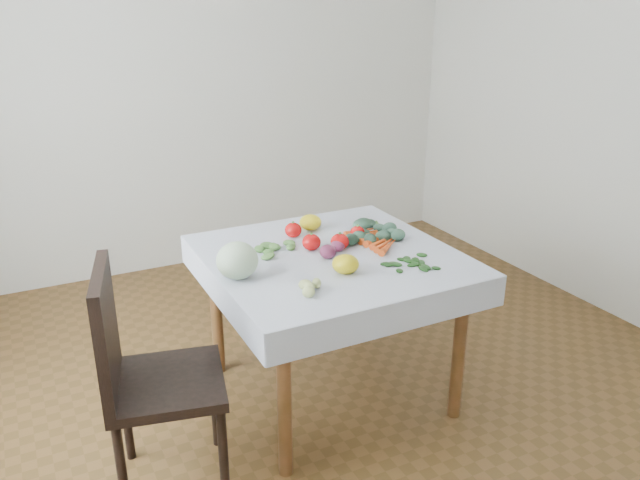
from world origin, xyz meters
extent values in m
plane|color=brown|center=(0.00, 0.00, 0.00)|extent=(4.00, 4.00, 0.00)
cube|color=silver|center=(0.00, 2.00, 1.35)|extent=(4.00, 0.04, 2.70)
cube|color=brown|center=(0.00, 0.00, 0.73)|extent=(1.00, 1.00, 0.04)
cylinder|color=brown|center=(-0.44, -0.44, 0.35)|extent=(0.06, 0.06, 0.71)
cylinder|color=brown|center=(0.44, -0.44, 0.35)|extent=(0.06, 0.06, 0.71)
cylinder|color=brown|center=(-0.44, 0.44, 0.35)|extent=(0.06, 0.06, 0.71)
cylinder|color=brown|center=(0.44, 0.44, 0.35)|extent=(0.06, 0.06, 0.71)
cube|color=silver|center=(0.00, 0.00, 0.75)|extent=(1.12, 1.12, 0.01)
cube|color=black|center=(-0.86, -0.27, 0.47)|extent=(0.52, 0.52, 0.04)
cube|color=black|center=(-1.05, -0.23, 0.73)|extent=(0.14, 0.43, 0.48)
cylinder|color=black|center=(-1.09, -0.41, 0.22)|extent=(0.04, 0.04, 0.45)
cylinder|color=black|center=(-0.72, -0.50, 0.22)|extent=(0.04, 0.04, 0.45)
cylinder|color=black|center=(-1.00, -0.05, 0.22)|extent=(0.04, 0.04, 0.45)
cylinder|color=black|center=(-0.64, -0.13, 0.22)|extent=(0.04, 0.04, 0.45)
ellipsoid|color=#B5C9A9|center=(-0.48, -0.06, 0.84)|extent=(0.20, 0.20, 0.16)
ellipsoid|color=red|center=(-0.06, 0.29, 0.79)|extent=(0.09, 0.09, 0.07)
ellipsoid|color=red|center=(-0.06, 0.09, 0.80)|extent=(0.10, 0.10, 0.08)
ellipsoid|color=red|center=(0.07, 0.04, 0.79)|extent=(0.11, 0.11, 0.08)
ellipsoid|color=red|center=(0.22, 0.13, 0.79)|extent=(0.09, 0.09, 0.06)
ellipsoid|color=yellow|center=(0.06, 0.35, 0.80)|extent=(0.13, 0.13, 0.08)
ellipsoid|color=yellow|center=(-0.04, -0.22, 0.80)|extent=(0.16, 0.16, 0.08)
ellipsoid|color=#58192F|center=(0.05, 0.02, 0.78)|extent=(0.08, 0.08, 0.06)
ellipsoid|color=#58192F|center=(-0.04, -0.04, 0.79)|extent=(0.10, 0.10, 0.06)
ellipsoid|color=#C6D37A|center=(-0.26, -0.33, 0.78)|extent=(0.05, 0.05, 0.04)
ellipsoid|color=#C6D37A|center=(-0.29, -0.32, 0.78)|extent=(0.05, 0.05, 0.04)
ellipsoid|color=#C6D37A|center=(-0.26, -0.36, 0.78)|extent=(0.05, 0.05, 0.04)
ellipsoid|color=#C6D37A|center=(-0.24, -0.29, 0.78)|extent=(0.05, 0.05, 0.04)
cone|color=#F0561A|center=(0.28, 0.17, 0.77)|extent=(0.22, 0.04, 0.03)
cone|color=#F0561A|center=(0.28, 0.14, 0.77)|extent=(0.22, 0.06, 0.03)
cone|color=#F0561A|center=(0.28, 0.10, 0.77)|extent=(0.22, 0.08, 0.03)
cone|color=#F0561A|center=(0.28, 0.07, 0.77)|extent=(0.21, 0.10, 0.03)
cone|color=#F0561A|center=(0.28, 0.03, 0.77)|extent=(0.21, 0.11, 0.03)
cone|color=#F0561A|center=(0.28, 0.00, 0.77)|extent=(0.20, 0.13, 0.03)
cone|color=#F0561A|center=(0.28, -0.03, 0.77)|extent=(0.20, 0.14, 0.03)
cone|color=#F0561A|center=(0.28, -0.07, 0.77)|extent=(0.19, 0.16, 0.03)
ellipsoid|color=#395E4B|center=(0.33, 0.10, 0.78)|extent=(0.07, 0.07, 0.05)
ellipsoid|color=#395E4B|center=(0.29, 0.14, 0.78)|extent=(0.07, 0.07, 0.05)
ellipsoid|color=#395E4B|center=(0.29, 0.07, 0.78)|extent=(0.07, 0.07, 0.05)
ellipsoid|color=#395E4B|center=(0.36, 0.14, 0.78)|extent=(0.07, 0.07, 0.05)
ellipsoid|color=#395E4B|center=(0.23, 0.13, 0.78)|extent=(0.07, 0.07, 0.05)
ellipsoid|color=#395E4B|center=(0.35, 0.05, 0.78)|extent=(0.07, 0.07, 0.05)
ellipsoid|color=#395E4B|center=(0.32, 0.19, 0.78)|extent=(0.07, 0.07, 0.05)
ellipsoid|color=#395E4B|center=(0.22, 0.05, 0.78)|extent=(0.07, 0.07, 0.05)
ellipsoid|color=#395E4B|center=(0.43, 0.11, 0.78)|extent=(0.07, 0.07, 0.05)
ellipsoid|color=#395E4B|center=(0.20, 0.19, 0.78)|extent=(0.07, 0.07, 0.05)
ellipsoid|color=#395E4B|center=(0.31, -0.01, 0.78)|extent=(0.07, 0.07, 0.05)
ellipsoid|color=#395E4B|center=(0.41, 0.22, 0.78)|extent=(0.07, 0.07, 0.05)
ellipsoid|color=#214E18|center=(0.27, -0.30, 0.76)|extent=(0.05, 0.03, 0.01)
ellipsoid|color=#214E18|center=(0.23, -0.30, 0.76)|extent=(0.05, 0.03, 0.01)
ellipsoid|color=#214E18|center=(0.27, -0.33, 0.76)|extent=(0.05, 0.03, 0.01)
ellipsoid|color=#214E18|center=(0.26, -0.28, 0.76)|extent=(0.05, 0.03, 0.01)
ellipsoid|color=#214E18|center=(0.22, -0.32, 0.76)|extent=(0.05, 0.03, 0.01)
ellipsoid|color=#214E18|center=(0.30, -0.31, 0.76)|extent=(0.05, 0.03, 0.01)
ellipsoid|color=#214E18|center=(0.22, -0.27, 0.76)|extent=(0.05, 0.03, 0.01)
ellipsoid|color=#214E18|center=(0.25, -0.36, 0.76)|extent=(0.05, 0.03, 0.01)
ellipsoid|color=#214E18|center=(0.31, -0.27, 0.76)|extent=(0.05, 0.03, 0.01)
ellipsoid|color=#214E18|center=(0.18, -0.30, 0.76)|extent=(0.05, 0.03, 0.01)
ellipsoid|color=#214E18|center=(0.32, -0.35, 0.76)|extent=(0.05, 0.03, 0.01)
ellipsoid|color=#214E18|center=(0.25, -0.23, 0.76)|extent=(0.05, 0.03, 0.01)
ellipsoid|color=#214E18|center=(0.19, -0.37, 0.76)|extent=(0.05, 0.03, 0.01)
ellipsoid|color=#214E18|center=(0.36, -0.29, 0.76)|extent=(0.05, 0.03, 0.01)
ellipsoid|color=#214E18|center=(0.16, -0.25, 0.76)|extent=(0.05, 0.03, 0.01)
ellipsoid|color=#56883E|center=(-0.17, 0.15, 0.77)|extent=(0.05, 0.05, 0.02)
ellipsoid|color=#56883E|center=(-0.20, 0.18, 0.77)|extent=(0.05, 0.05, 0.02)
ellipsoid|color=#56883E|center=(-0.20, 0.13, 0.77)|extent=(0.05, 0.05, 0.02)
ellipsoid|color=#56883E|center=(-0.15, 0.18, 0.77)|extent=(0.05, 0.05, 0.02)
ellipsoid|color=#56883E|center=(-0.24, 0.17, 0.77)|extent=(0.05, 0.05, 0.02)
ellipsoid|color=#56883E|center=(-0.16, 0.12, 0.77)|extent=(0.05, 0.05, 0.02)
ellipsoid|color=#56883E|center=(-0.18, 0.21, 0.77)|extent=(0.05, 0.05, 0.02)
ellipsoid|color=#56883E|center=(-0.25, 0.12, 0.77)|extent=(0.05, 0.05, 0.02)
ellipsoid|color=#56883E|center=(-0.11, 0.16, 0.77)|extent=(0.05, 0.05, 0.02)
ellipsoid|color=#56883E|center=(-0.26, 0.21, 0.77)|extent=(0.05, 0.05, 0.02)
ellipsoid|color=#56883E|center=(-0.18, 0.08, 0.77)|extent=(0.05, 0.05, 0.02)
ellipsoid|color=#56883E|center=(-0.12, 0.23, 0.77)|extent=(0.05, 0.05, 0.02)
camera|label=1|loc=(-1.26, -2.39, 1.85)|focal=35.00mm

